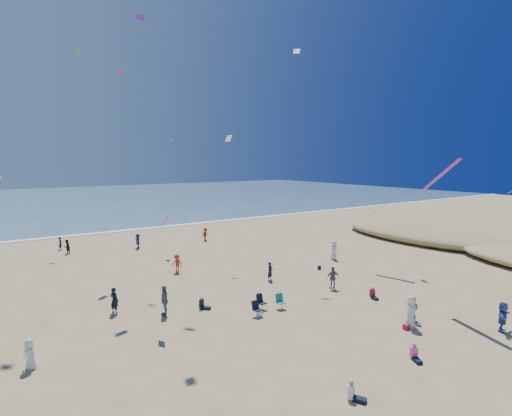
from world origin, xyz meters
TOP-DOWN VIEW (x-y plane):
  - ground at (0.00, 0.00)m, footprint 220.00×220.00m
  - ocean at (0.00, 95.00)m, footprint 220.00×100.00m
  - surf_line at (0.00, 45.00)m, footprint 220.00×1.20m
  - standing_flyers at (5.46, 15.27)m, footprint 27.59×38.85m
  - seated_group at (1.87, 8.62)m, footprint 23.80×22.82m
  - chair_cluster at (4.07, 9.76)m, footprint 2.66×1.46m
  - white_tote at (3.22, 9.46)m, footprint 0.35×0.20m
  - black_backpack at (5.05, 12.07)m, footprint 0.30×0.22m
  - cooler at (9.24, 3.01)m, footprint 0.45×0.30m
  - navy_bag at (13.86, 15.25)m, footprint 0.28×0.18m
  - kites_aloft at (8.86, 12.59)m, footprint 48.86×44.82m

SIDE VIEW (x-z plane):
  - ground at x=0.00m, z-range 0.00..0.00m
  - ocean at x=0.00m, z-range 0.00..0.06m
  - surf_line at x=0.00m, z-range 0.00..0.08m
  - cooler at x=9.24m, z-range 0.00..0.30m
  - navy_bag at x=13.86m, z-range 0.00..0.34m
  - black_backpack at x=5.05m, z-range 0.00..0.38m
  - white_tote at x=3.22m, z-range 0.00..0.40m
  - seated_group at x=1.87m, z-range 0.00..0.84m
  - chair_cluster at x=4.07m, z-range 0.00..1.00m
  - standing_flyers at x=5.46m, z-range -0.13..1.82m
  - kites_aloft at x=8.86m, z-range -0.07..28.82m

